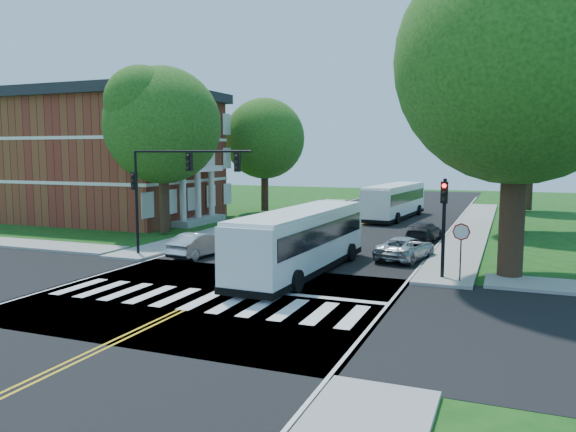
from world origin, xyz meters
The scene contains 24 objects.
ground centered at (0.00, 0.00, 0.00)m, with size 140.00×140.00×0.00m, color #104212.
road centered at (0.00, 18.00, 0.01)m, with size 14.00×96.00×0.01m, color black.
cross_road centered at (0.00, 0.00, 0.01)m, with size 60.00×12.00×0.01m, color black.
center_line centered at (0.00, 22.00, 0.01)m, with size 0.36×70.00×0.01m, color gold.
edge_line_w centered at (-6.80, 22.00, 0.01)m, with size 0.12×70.00×0.01m, color silver.
edge_line_e centered at (6.80, 22.00, 0.01)m, with size 0.12×70.00×0.01m, color silver.
crosswalk centered at (0.00, -0.50, 0.02)m, with size 12.60×3.00×0.01m, color silver.
stop_bar centered at (3.50, 1.60, 0.02)m, with size 6.60×0.40×0.01m, color silver.
sidewalk_nw centered at (-8.30, 25.00, 0.07)m, with size 2.60×40.00×0.15m, color gray.
sidewalk_ne centered at (8.30, 25.00, 0.07)m, with size 2.60×40.00×0.15m, color gray.
tree_ne_big centered at (11.00, 8.00, 9.62)m, with size 10.80×10.80×14.91m.
tree_west_near centered at (-11.50, 14.00, 7.53)m, with size 8.00×8.00×11.40m.
tree_west_far centered at (-11.00, 30.00, 7.00)m, with size 7.60×7.60×10.67m.
tree_east_mid centered at (11.50, 24.00, 7.86)m, with size 8.40×8.40×11.93m.
tree_east_far centered at (12.50, 40.00, 6.86)m, with size 7.20×7.20×10.34m.
brick_building centered at (-21.95, 20.00, 5.42)m, with size 20.00×13.00×10.80m.
signal_nw centered at (-5.86, 6.43, 4.38)m, with size 7.15×0.46×5.66m.
signal_ne centered at (8.20, 6.44, 2.96)m, with size 0.30×0.46×4.40m.
stop_sign centered at (9.00, 5.98, 2.03)m, with size 0.76×0.08×2.53m.
bus_lead centered at (1.82, 5.56, 1.59)m, with size 3.13×11.65×2.99m.
bus_follow centered at (1.58, 29.39, 1.56)m, with size 3.49×11.52×2.93m.
hatchback centered at (-4.81, 7.42, 0.68)m, with size 1.42×4.07×1.34m, color #BABCC2.
suv centered at (5.81, 10.74, 0.63)m, with size 2.05×4.44×1.23m, color #B7BABE.
dark_sedan centered at (5.82, 17.70, 0.61)m, with size 1.68×4.14×1.20m, color black.
Camera 1 is at (10.91, -18.94, 5.67)m, focal length 35.00 mm.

